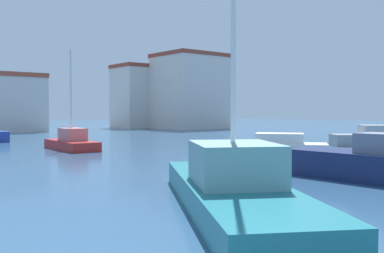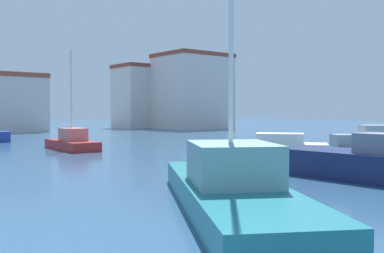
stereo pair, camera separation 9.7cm
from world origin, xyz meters
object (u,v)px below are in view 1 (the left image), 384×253
Objects in this scene: motorboat_white_distant_east at (269,145)px; sailboat_teal_far_left at (233,186)px; motorboat_grey_inner_mooring at (378,138)px; sailboat_red_distant_north at (72,142)px.

sailboat_teal_far_left is at bearing -142.01° from motorboat_white_distant_east.
sailboat_teal_far_left is at bearing -160.04° from motorboat_grey_inner_mooring.
motorboat_white_distant_east is at bearing -46.30° from sailboat_red_distant_north.
motorboat_white_distant_east is 9.64m from motorboat_grey_inner_mooring.
sailboat_teal_far_left is 1.97× the size of motorboat_grey_inner_mooring.
sailboat_red_distant_north is (3.82, 18.34, -0.11)m from sailboat_teal_far_left.
sailboat_red_distant_north is 20.73m from motorboat_grey_inner_mooring.
sailboat_red_distant_north is at bearing 149.70° from motorboat_grey_inner_mooring.
motorboat_white_distant_east is (12.23, 9.55, -0.20)m from sailboat_teal_far_left.
motorboat_grey_inner_mooring is at bearing -30.30° from sailboat_red_distant_north.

